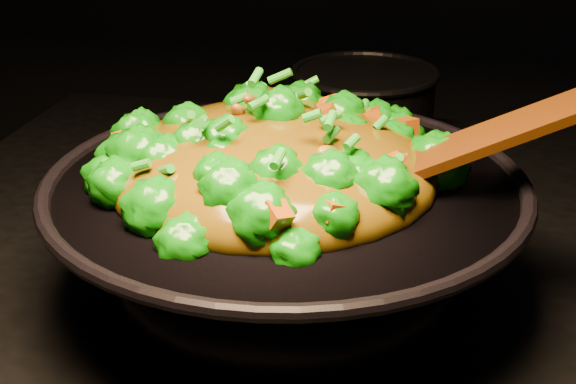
# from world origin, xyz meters

# --- Properties ---
(wok) EXTENTS (0.44, 0.44, 0.12)m
(wok) POSITION_xyz_m (-0.12, -0.09, 0.96)
(wok) COLOR black
(wok) RESTS_ON stovetop
(stir_fry) EXTENTS (0.35, 0.35, 0.10)m
(stir_fry) POSITION_xyz_m (-0.13, -0.08, 1.07)
(stir_fry) COLOR #107A08
(stir_fry) RESTS_ON wok
(spatula) EXTENTS (0.31, 0.12, 0.13)m
(spatula) POSITION_xyz_m (0.07, -0.07, 1.07)
(spatula) COLOR #341004
(spatula) RESTS_ON wok
(back_pot) EXTENTS (0.23, 0.23, 0.11)m
(back_pot) POSITION_xyz_m (-0.10, 0.32, 0.96)
(back_pot) COLOR black
(back_pot) RESTS_ON stovetop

